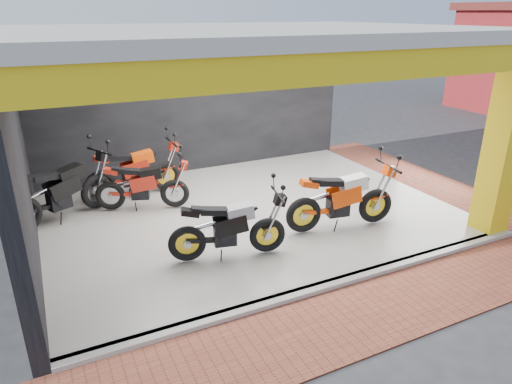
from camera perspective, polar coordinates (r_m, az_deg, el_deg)
ground at (r=7.99m, az=5.30°, el=-8.14°), size 80.00×80.00×0.00m
showroom_floor at (r=9.53m, az=-0.89°, el=-2.54°), size 8.00×6.00×0.10m
showroom_ceiling at (r=8.71m, az=-1.03°, el=19.30°), size 8.40×6.40×0.20m
back_wall at (r=11.79m, az=-7.48°, el=10.68°), size 8.20×0.20×3.50m
left_wall at (r=8.19m, az=-27.94°, el=3.46°), size 0.20×6.20×3.50m
corner_column at (r=9.30m, az=28.58°, el=5.27°), size 0.50×0.50×3.50m
header_beam_front at (r=6.15m, az=11.37°, el=15.14°), size 8.40×0.30×0.40m
header_beam_right at (r=11.03m, az=19.09°, el=17.12°), size 0.30×6.40×0.40m
floor_kerb at (r=7.24m, az=9.56°, el=-11.32°), size 8.00×0.20×0.10m
paver_front at (r=6.76m, az=13.45°, el=-14.67°), size 9.00×1.40×0.03m
paver_right at (r=12.23m, az=19.91°, el=1.51°), size 1.40×7.00×0.03m
moto_hero at (r=8.96m, az=14.87°, el=0.28°), size 2.40×1.21×1.40m
moto_row_a at (r=7.62m, az=1.44°, el=-3.36°), size 2.20×1.21×1.27m
moto_row_b at (r=9.55m, az=-10.23°, el=1.47°), size 2.16×1.39×1.24m
moto_row_c at (r=10.52m, az=-11.33°, el=3.65°), size 2.23×0.83×1.36m
moto_row_d at (r=9.90m, az=-19.54°, el=1.90°), size 2.50×1.80×1.44m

